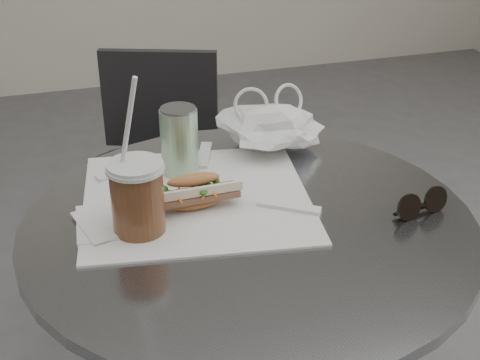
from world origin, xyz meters
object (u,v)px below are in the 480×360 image
object	(u,v)px
cafe_table	(248,344)
iced_coffee	(137,197)
chair_far	(157,215)
drink_can	(179,142)
banh_mi	(195,192)
sunglasses	(421,205)

from	to	relation	value
cafe_table	iced_coffee	size ratio (longest dim) A/B	2.86
chair_far	drink_can	xyz separation A→B (m)	(-0.03, -0.51, 0.45)
iced_coffee	chair_far	bearing A→B (deg)	78.57
chair_far	banh_mi	size ratio (longest dim) A/B	4.21
chair_far	banh_mi	world-z (taller)	banh_mi
iced_coffee	drink_can	distance (m)	0.21
cafe_table	drink_can	xyz separation A→B (m)	(-0.07, 0.19, 0.34)
sunglasses	drink_can	world-z (taller)	drink_can
cafe_table	iced_coffee	bearing A→B (deg)	175.84
iced_coffee	banh_mi	bearing A→B (deg)	22.67
cafe_table	sunglasses	xyz separation A→B (m)	(0.28, -0.07, 0.29)
cafe_table	iced_coffee	distance (m)	0.38
cafe_table	drink_can	size ratio (longest dim) A/B	5.73
iced_coffee	sunglasses	size ratio (longest dim) A/B	2.54
chair_far	sunglasses	world-z (taller)	sunglasses
banh_mi	drink_can	size ratio (longest dim) A/B	1.40
banh_mi	iced_coffee	bearing A→B (deg)	-158.75
banh_mi	iced_coffee	size ratio (longest dim) A/B	0.70
iced_coffee	drink_can	xyz separation A→B (m)	(0.11, 0.18, 0.00)
drink_can	chair_far	bearing A→B (deg)	86.53
cafe_table	chair_far	size ratio (longest dim) A/B	0.97
banh_mi	sunglasses	bearing A→B (deg)	-21.06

